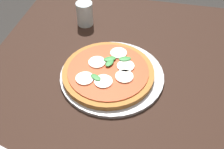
% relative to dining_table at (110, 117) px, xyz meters
% --- Properties ---
extents(dining_table, '(1.28, 0.96, 0.73)m').
position_rel_dining_table_xyz_m(dining_table, '(0.00, 0.00, 0.00)').
color(dining_table, black).
rests_on(dining_table, ground_plane).
extents(serving_tray, '(0.36, 0.36, 0.01)m').
position_rel_dining_table_xyz_m(serving_tray, '(0.10, 0.01, 0.10)').
color(serving_tray, silver).
rests_on(serving_tray, dining_table).
extents(pizza, '(0.31, 0.31, 0.03)m').
position_rel_dining_table_xyz_m(pizza, '(0.09, 0.03, 0.12)').
color(pizza, '#B27033').
rests_on(pizza, serving_tray).
extents(glass_cup, '(0.07, 0.07, 0.10)m').
position_rel_dining_table_xyz_m(glass_cup, '(0.39, 0.19, 0.15)').
color(glass_cup, silver).
rests_on(glass_cup, dining_table).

